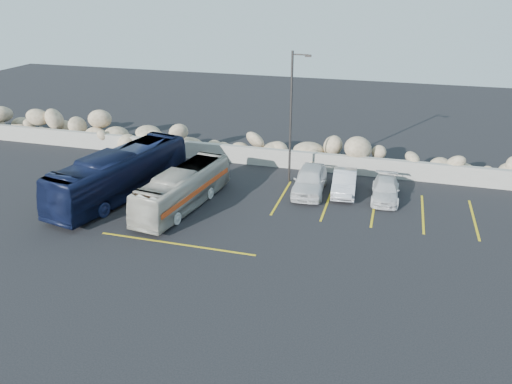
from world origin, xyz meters
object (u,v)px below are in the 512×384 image
(lamppost, at_px, (292,115))
(vintage_bus, at_px, (183,188))
(tour_coach, at_px, (120,174))
(car_b, at_px, (344,182))
(car_c, at_px, (385,190))
(car_a, at_px, (310,180))

(lamppost, bearing_deg, vintage_bus, -133.22)
(tour_coach, bearing_deg, car_b, 29.95)
(car_b, height_order, car_c, car_b)
(car_a, relative_size, car_b, 1.16)
(vintage_bus, relative_size, car_c, 2.10)
(lamppost, height_order, car_b, lamppost)
(vintage_bus, bearing_deg, car_b, 35.87)
(lamppost, xyz_separation_m, tour_coach, (-8.98, -4.88, -2.91))
(car_a, bearing_deg, car_b, 12.33)
(tour_coach, relative_size, car_b, 2.57)
(car_c, bearing_deg, tour_coach, -166.80)
(car_a, bearing_deg, vintage_bus, -151.13)
(lamppost, xyz_separation_m, car_b, (3.45, -0.73, -3.66))
(tour_coach, distance_m, car_a, 11.07)
(vintage_bus, bearing_deg, car_a, 39.39)
(lamppost, relative_size, vintage_bus, 1.02)
(vintage_bus, relative_size, tour_coach, 0.79)
(car_a, bearing_deg, lamppost, 136.32)
(lamppost, bearing_deg, car_b, -11.99)
(vintage_bus, height_order, car_a, vintage_bus)
(car_a, bearing_deg, car_c, 0.18)
(lamppost, height_order, car_a, lamppost)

